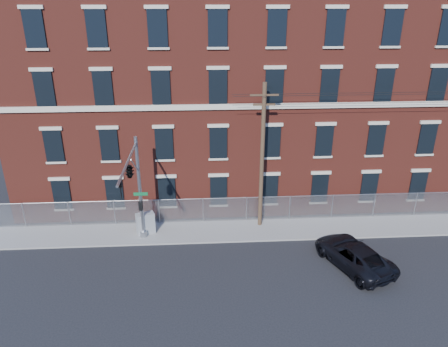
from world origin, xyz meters
TOP-DOWN VIEW (x-y plane):
  - ground at (0.00, 0.00)m, footprint 140.00×140.00m
  - sidewalk at (12.00, 5.00)m, footprint 65.00×3.00m
  - mill_building at (12.00, 13.93)m, footprint 55.30×14.32m
  - chain_link_fence at (12.00, 6.30)m, footprint 59.06×0.06m
  - traffic_signal_mast at (-6.00, 2.18)m, footprint 0.90×6.75m
  - utility_pole_near at (2.00, 5.60)m, footprint 1.80×0.28m
  - pickup_truck at (6.91, 0.53)m, footprint 4.30×5.91m
  - utility_cabinet at (-5.88, 4.89)m, footprint 1.32×0.98m

SIDE VIEW (x-z plane):
  - ground at x=0.00m, z-range 0.00..0.00m
  - sidewalk at x=12.00m, z-range 0.00..0.12m
  - pickup_truck at x=6.91m, z-range 0.00..1.49m
  - utility_cabinet at x=-5.88m, z-range 0.12..1.61m
  - chain_link_fence at x=12.00m, z-range 0.13..1.98m
  - utility_pole_near at x=2.00m, z-range 0.34..10.34m
  - traffic_signal_mast at x=-6.00m, z-range 1.89..8.89m
  - mill_building at x=12.00m, z-range 0.00..16.30m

